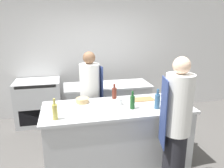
{
  "coord_description": "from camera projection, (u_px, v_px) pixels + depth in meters",
  "views": [
    {
      "loc": [
        -0.74,
        -2.95,
        2.12
      ],
      "look_at": [
        0.0,
        0.35,
        1.18
      ],
      "focal_mm": 35.0,
      "sensor_mm": 36.0,
      "label": 1
    }
  ],
  "objects": [
    {
      "name": "bottle_sauce",
      "position": [
        114.0,
        93.0,
        3.57
      ],
      "size": [
        0.08,
        0.08,
        0.24
      ],
      "color": "#5B2319",
      "rests_on": "prep_counter"
    },
    {
      "name": "bowl_mixing_large",
      "position": [
        82.0,
        100.0,
        3.38
      ],
      "size": [
        0.2,
        0.2,
        0.07
      ],
      "color": "tan",
      "rests_on": "prep_counter"
    },
    {
      "name": "prep_counter",
      "position": [
        117.0,
        134.0,
        3.37
      ],
      "size": [
        2.2,
        0.9,
        0.93
      ],
      "color": "#B7BABC",
      "rests_on": "ground_plane"
    },
    {
      "name": "bottle_cooking_oil",
      "position": [
        132.0,
        102.0,
        3.13
      ],
      "size": [
        0.07,
        0.07,
        0.27
      ],
      "color": "#19471E",
      "rests_on": "prep_counter"
    },
    {
      "name": "wall_back",
      "position": [
        95.0,
        55.0,
        5.12
      ],
      "size": [
        8.0,
        0.06,
        2.8
      ],
      "color": "silver",
      "rests_on": "ground_plane"
    },
    {
      "name": "cup",
      "position": [
        119.0,
        102.0,
        3.31
      ],
      "size": [
        0.1,
        0.1,
        0.1
      ],
      "color": "white",
      "rests_on": "prep_counter"
    },
    {
      "name": "oven_range",
      "position": [
        39.0,
        102.0,
        4.72
      ],
      "size": [
        0.93,
        0.68,
        0.95
      ],
      "color": "#B7BABC",
      "rests_on": "ground_plane"
    },
    {
      "name": "chef_at_prep_near",
      "position": [
        176.0,
        127.0,
        2.69
      ],
      "size": [
        0.38,
        0.37,
        1.76
      ],
      "rotation": [
        0.0,
        0.0,
        1.33
      ],
      "color": "black",
      "rests_on": "ground_plane"
    },
    {
      "name": "cutting_board",
      "position": [
        142.0,
        99.0,
        3.53
      ],
      "size": [
        0.37,
        0.2,
        0.01
      ],
      "color": "olive",
      "rests_on": "prep_counter"
    },
    {
      "name": "bottle_olive_oil",
      "position": [
        55.0,
        111.0,
        2.77
      ],
      "size": [
        0.07,
        0.07,
        0.28
      ],
      "color": "#B2A84C",
      "rests_on": "prep_counter"
    },
    {
      "name": "ground_plane",
      "position": [
        117.0,
        160.0,
        3.5
      ],
      "size": [
        16.0,
        16.0,
        0.0
      ],
      "primitive_type": "plane",
      "color": "#4C4947"
    },
    {
      "name": "bottle_wine",
      "position": [
        176.0,
        93.0,
        3.53
      ],
      "size": [
        0.08,
        0.08,
        0.28
      ],
      "color": "black",
      "rests_on": "prep_counter"
    },
    {
      "name": "bottle_vinegar",
      "position": [
        157.0,
        101.0,
        3.14
      ],
      "size": [
        0.08,
        0.08,
        0.29
      ],
      "color": "#2D5175",
      "rests_on": "prep_counter"
    },
    {
      "name": "pass_counter",
      "position": [
        108.0,
        106.0,
        4.53
      ],
      "size": [
        1.73,
        0.68,
        0.93
      ],
      "color": "#B7BABC",
      "rests_on": "ground_plane"
    },
    {
      "name": "bowl_prep_small",
      "position": [
        166.0,
        101.0,
        3.38
      ],
      "size": [
        0.26,
        0.26,
        0.07
      ],
      "color": "white",
      "rests_on": "prep_counter"
    },
    {
      "name": "chef_at_stove",
      "position": [
        90.0,
        98.0,
        3.89
      ],
      "size": [
        0.39,
        0.38,
        1.67
      ],
      "rotation": [
        0.0,
        0.0,
        -1.34
      ],
      "color": "black",
      "rests_on": "ground_plane"
    }
  ]
}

